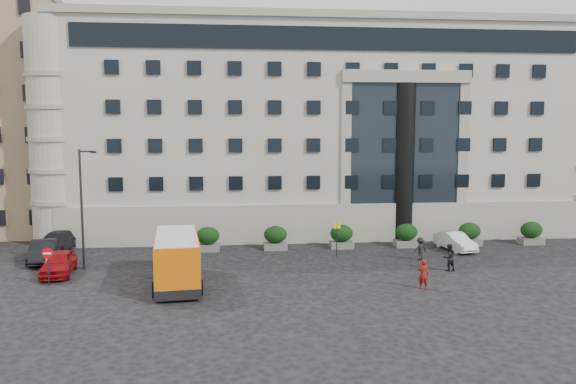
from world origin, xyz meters
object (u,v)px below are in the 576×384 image
(bus_stop_sign, at_px, (337,233))
(parked_car_b, at_px, (43,251))
(hedge_e, at_px, (469,234))
(parked_car_a, at_px, (59,263))
(parked_car_c, at_px, (56,242))
(hedge_a, at_px, (208,239))
(white_taxi, at_px, (455,241))
(hedge_c, at_px, (342,236))
(hedge_d, at_px, (406,235))
(pedestrian_a, at_px, (423,274))
(pedestrian_b, at_px, (449,257))
(hedge_b, at_px, (275,238))
(hedge_f, at_px, (531,233))
(street_lamp, at_px, (82,204))
(no_entry_sign, at_px, (48,259))
(pedestrian_c, at_px, (420,249))
(red_truck, at_px, (67,223))
(parked_car_d, at_px, (120,232))
(minibus, at_px, (177,258))

(bus_stop_sign, bearing_deg, parked_car_b, 179.29)
(parked_car_b, bearing_deg, hedge_e, -5.17)
(parked_car_a, xyz_separation_m, parked_car_c, (-2.22, 6.94, -0.02))
(hedge_a, xyz_separation_m, parked_car_c, (-11.44, 0.75, -0.18))
(white_taxi, bearing_deg, hedge_e, 30.61)
(parked_car_a, bearing_deg, parked_car_b, 114.55)
(hedge_e, bearing_deg, parked_car_c, 178.67)
(hedge_c, xyz_separation_m, hedge_e, (10.40, 0.00, 0.00))
(hedge_d, bearing_deg, parked_car_a, -165.98)
(hedge_c, height_order, parked_car_a, hedge_c)
(pedestrian_a, relative_size, pedestrian_b, 0.99)
(hedge_b, distance_m, hedge_c, 5.20)
(hedge_e, xyz_separation_m, hedge_f, (5.20, 0.00, 0.00))
(hedge_f, relative_size, parked_car_a, 0.41)
(street_lamp, bearing_deg, hedge_f, 8.05)
(white_taxi, bearing_deg, hedge_c, 158.41)
(hedge_e, bearing_deg, parked_car_a, -168.34)
(hedge_a, height_order, hedge_e, same)
(no_entry_sign, height_order, pedestrian_c, no_entry_sign)
(pedestrian_c, bearing_deg, parked_car_b, -21.70)
(street_lamp, height_order, bus_stop_sign, street_lamp)
(bus_stop_sign, xyz_separation_m, red_truck, (-21.76, 9.21, -0.43))
(street_lamp, height_order, red_truck, street_lamp)
(hedge_b, height_order, hedge_e, same)
(hedge_c, relative_size, red_truck, 0.36)
(hedge_e, bearing_deg, bus_stop_sign, -166.08)
(hedge_c, height_order, parked_car_d, hedge_c)
(parked_car_d, bearing_deg, parked_car_b, -112.34)
(no_entry_sign, relative_size, white_taxi, 0.56)
(minibus, bearing_deg, pedestrian_a, -14.72)
(hedge_b, distance_m, parked_car_d, 13.54)
(no_entry_sign, height_order, pedestrian_a, no_entry_sign)
(bus_stop_sign, relative_size, parked_car_d, 0.46)
(parked_car_d, bearing_deg, red_truck, 165.85)
(red_truck, relative_size, pedestrian_c, 3.09)
(hedge_b, height_order, hedge_d, same)
(hedge_b, relative_size, pedestrian_a, 1.05)
(minibus, distance_m, red_truck, 19.14)
(hedge_e, xyz_separation_m, red_truck, (-33.06, 6.41, 0.38))
(hedge_b, relative_size, hedge_e, 1.00)
(parked_car_d, relative_size, white_taxi, 1.31)
(parked_car_b, distance_m, parked_car_c, 3.29)
(hedge_a, distance_m, hedge_d, 15.60)
(minibus, distance_m, parked_car_b, 12.08)
(parked_car_d, bearing_deg, bus_stop_sign, -18.07)
(white_taxi, bearing_deg, red_truck, 154.72)
(bus_stop_sign, bearing_deg, parked_car_d, 156.23)
(parked_car_a, height_order, pedestrian_c, pedestrian_c)
(parked_car_b, bearing_deg, pedestrian_c, -13.93)
(hedge_b, relative_size, parked_car_d, 0.34)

